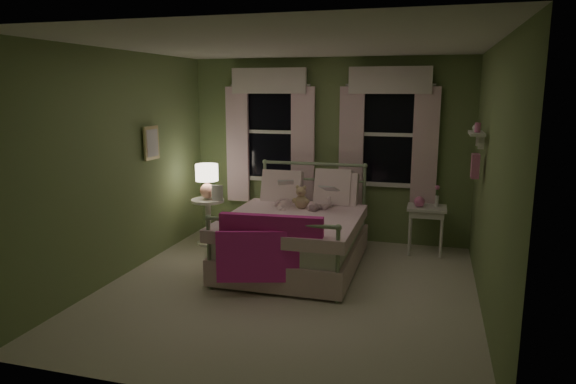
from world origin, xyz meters
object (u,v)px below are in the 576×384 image
(nightstand_right, at_px, (427,214))
(bed, at_px, (296,236))
(child_right, at_px, (325,190))
(nightstand_left, at_px, (208,215))
(child_left, at_px, (284,183))
(table_lamp, at_px, (207,178))
(teddy_bear, at_px, (301,199))

(nightstand_right, bearing_deg, bed, -149.27)
(child_right, xyz_separation_m, nightstand_left, (-1.70, 0.11, -0.48))
(child_left, height_order, table_lamp, child_left)
(teddy_bear, bearing_deg, nightstand_right, 22.53)
(bed, xyz_separation_m, table_lamp, (-1.43, 0.54, 0.58))
(bed, distance_m, child_right, 0.73)
(bed, bearing_deg, child_right, 57.61)
(nightstand_left, bearing_deg, bed, -20.71)
(child_right, relative_size, teddy_bear, 2.12)
(table_lamp, relative_size, nightstand_right, 0.75)
(child_left, xyz_separation_m, nightstand_left, (-1.14, 0.11, -0.54))
(bed, height_order, table_lamp, bed)
(nightstand_left, bearing_deg, child_right, -3.57)
(bed, relative_size, table_lamp, 4.24)
(child_right, bearing_deg, child_left, 25.50)
(child_left, bearing_deg, bed, 112.23)
(nightstand_left, bearing_deg, table_lamp, 0.00)
(child_right, xyz_separation_m, nightstand_right, (1.26, 0.48, -0.35))
(child_right, height_order, teddy_bear, child_right)
(child_right, bearing_deg, teddy_bear, 55.00)
(child_left, distance_m, nightstand_right, 1.93)
(child_left, height_order, child_right, child_left)
(table_lamp, bearing_deg, nightstand_right, 7.23)
(bed, bearing_deg, child_left, 123.42)
(table_lamp, bearing_deg, teddy_bear, -10.55)
(bed, height_order, nightstand_right, bed)
(nightstand_right, bearing_deg, child_left, -165.20)
(child_left, distance_m, teddy_bear, 0.36)
(nightstand_left, height_order, table_lamp, table_lamp)
(table_lamp, height_order, nightstand_right, table_lamp)
(teddy_bear, xyz_separation_m, table_lamp, (-1.42, 0.26, 0.16))
(bed, height_order, child_left, child_left)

